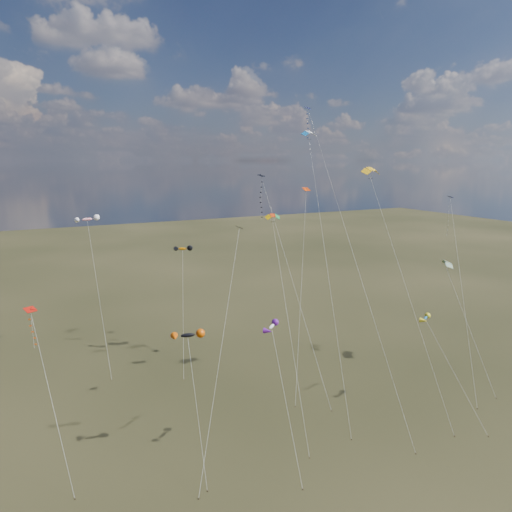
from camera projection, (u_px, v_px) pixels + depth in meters
name	position (u px, v px, depth m)	size (l,w,h in m)	color
ground	(332.00, 464.00, 47.84)	(400.00, 400.00, 0.00)	black
diamond_black_high	(264.00, 206.00, 69.98)	(1.30, 21.01, 29.18)	black
diamond_navy_tall	(314.00, 143.00, 70.36)	(6.24, 32.62, 39.60)	#131655
diamond_black_mid	(228.00, 302.00, 51.79)	(11.63, 15.45, 23.34)	black
diamond_red_low	(34.00, 335.00, 47.54)	(2.99, 10.70, 16.27)	#BB1107
diamond_navy_right	(450.00, 224.00, 71.29)	(10.42, 16.12, 25.82)	#11124E
diamond_orange_center	(304.00, 241.00, 65.31)	(9.06, 12.33, 27.35)	#E63705
parafoil_yellow	(371.00, 170.00, 62.79)	(3.03, 19.07, 30.84)	#F0AB0F
parafoil_blue_white	(309.00, 134.00, 67.79)	(9.07, 23.30, 36.02)	#1065AF
parafoil_striped	(448.00, 262.00, 69.63)	(4.27, 13.75, 16.79)	yellow
parafoil_tricolor	(273.00, 217.00, 64.19)	(7.35, 20.86, 24.23)	#E8A804
novelty_black_orange	(188.00, 336.00, 48.21)	(3.16, 8.37, 13.66)	black
novelty_orange_black	(182.00, 249.00, 72.50)	(4.87, 10.73, 18.06)	orange
novelty_white_purple	(272.00, 327.00, 48.37)	(2.49, 9.05, 14.41)	white
novelty_redwhite_stripe	(87.00, 220.00, 74.66)	(3.42, 15.75, 22.47)	red
novelty_blue_yellow	(426.00, 318.00, 58.45)	(2.15, 10.65, 11.89)	#1A66A8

